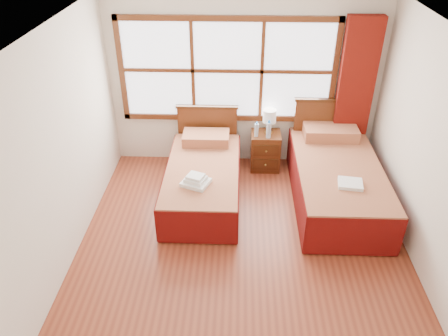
{
  "coord_description": "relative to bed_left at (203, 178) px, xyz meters",
  "views": [
    {
      "loc": [
        -0.07,
        -3.88,
        3.67
      ],
      "look_at": [
        -0.24,
        0.7,
        0.79
      ],
      "focal_mm": 35.0,
      "sensor_mm": 36.0,
      "label": 1
    }
  ],
  "objects": [
    {
      "name": "wall_right",
      "position": [
        2.55,
        -1.2,
        1.0
      ],
      "size": [
        0.0,
        4.5,
        4.5
      ],
      "primitive_type": "plane",
      "rotation": [
        1.57,
        0.0,
        -1.57
      ],
      "color": "silver",
      "rests_on": "floor"
    },
    {
      "name": "bed_right",
      "position": [
        1.84,
        -0.0,
        0.04
      ],
      "size": [
        1.14,
        2.22,
        1.12
      ],
      "color": "#40210D",
      "rests_on": "floor"
    },
    {
      "name": "wall_left",
      "position": [
        -1.45,
        -1.2,
        1.0
      ],
      "size": [
        0.0,
        4.5,
        4.5
      ],
      "primitive_type": "plane",
      "rotation": [
        1.57,
        0.0,
        1.57
      ],
      "color": "silver",
      "rests_on": "floor"
    },
    {
      "name": "curtain",
      "position": [
        2.15,
        0.91,
        0.87
      ],
      "size": [
        0.5,
        0.16,
        2.3
      ],
      "primitive_type": "cube",
      "color": "maroon",
      "rests_on": "wall_back"
    },
    {
      "name": "floor",
      "position": [
        0.55,
        -1.2,
        -0.3
      ],
      "size": [
        4.5,
        4.5,
        0.0
      ],
      "primitive_type": "plane",
      "color": "brown",
      "rests_on": "ground"
    },
    {
      "name": "nightstand",
      "position": [
        0.9,
        0.8,
        -0.0
      ],
      "size": [
        0.45,
        0.44,
        0.59
      ],
      "color": "#572A13",
      "rests_on": "floor"
    },
    {
      "name": "bottle_near",
      "position": [
        0.75,
        0.72,
        0.4
      ],
      "size": [
        0.06,
        0.06,
        0.23
      ],
      "color": "#A5BED4",
      "rests_on": "nightstand"
    },
    {
      "name": "window",
      "position": [
        0.3,
        1.01,
        1.2
      ],
      "size": [
        3.16,
        0.06,
        1.56
      ],
      "color": "white",
      "rests_on": "wall_back"
    },
    {
      "name": "lamp",
      "position": [
        0.94,
        0.83,
        0.57
      ],
      "size": [
        0.2,
        0.2,
        0.38
      ],
      "color": "gold",
      "rests_on": "nightstand"
    },
    {
      "name": "towels_right",
      "position": [
        1.88,
        -0.54,
        0.32
      ],
      "size": [
        0.33,
        0.3,
        0.05
      ],
      "rotation": [
        0.0,
        0.0,
        -0.14
      ],
      "color": "white",
      "rests_on": "bed_right"
    },
    {
      "name": "towels_left",
      "position": [
        -0.05,
        -0.48,
        0.28
      ],
      "size": [
        0.41,
        0.39,
        0.14
      ],
      "rotation": [
        0.0,
        0.0,
        -0.39
      ],
      "color": "white",
      "rests_on": "bed_left"
    },
    {
      "name": "wall_back",
      "position": [
        0.55,
        1.05,
        1.0
      ],
      "size": [
        4.0,
        0.0,
        4.0
      ],
      "primitive_type": "plane",
      "rotation": [
        1.57,
        0.0,
        0.0
      ],
      "color": "silver",
      "rests_on": "floor"
    },
    {
      "name": "bed_left",
      "position": [
        0.0,
        0.0,
        0.0
      ],
      "size": [
        1.01,
        2.03,
        0.97
      ],
      "color": "#40210D",
      "rests_on": "floor"
    },
    {
      "name": "bottle_far",
      "position": [
        0.93,
        0.68,
        0.42
      ],
      "size": [
        0.07,
        0.07,
        0.28
      ],
      "color": "#A5BED4",
      "rests_on": "nightstand"
    },
    {
      "name": "ceiling",
      "position": [
        0.55,
        -1.2,
        2.3
      ],
      "size": [
        4.5,
        4.5,
        0.0
      ],
      "primitive_type": "plane",
      "rotation": [
        3.14,
        0.0,
        0.0
      ],
      "color": "white",
      "rests_on": "wall_back"
    }
  ]
}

